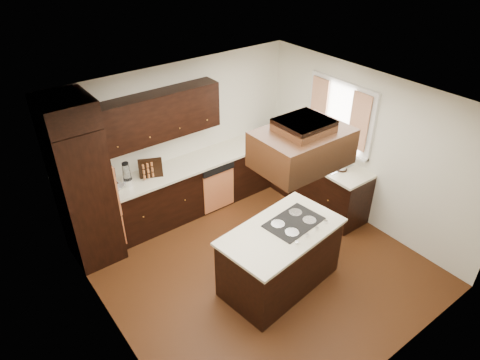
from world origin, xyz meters
The scene contains 30 objects.
floor centered at (0.00, 0.00, -0.01)m, with size 4.20×4.20×0.02m, color #522A12.
ceiling centered at (0.00, 0.00, 2.51)m, with size 4.20×4.20×0.02m, color white.
wall_back centered at (0.00, 2.11, 1.25)m, with size 4.20×0.02×2.50m, color beige.
wall_front centered at (0.00, -2.11, 1.25)m, with size 4.20×0.02×2.50m, color beige.
wall_left centered at (-2.11, 0.00, 1.25)m, with size 0.02×4.20×2.50m, color beige.
wall_right centered at (2.11, 0.00, 1.25)m, with size 0.02×4.20×2.50m, color beige.
oven_column centered at (-1.78, 1.71, 1.06)m, with size 0.65×0.75×2.12m, color black.
wall_oven_face centered at (-1.43, 1.71, 1.12)m, with size 0.05×0.62×0.78m, color #D97946.
base_cabinets_back centered at (0.03, 1.80, 0.44)m, with size 2.93×0.60×0.88m, color black.
base_cabinets_right centered at (1.80, 0.90, 0.44)m, with size 0.60×2.40×0.88m, color black.
countertop_back centered at (0.03, 1.79, 0.90)m, with size 2.93×0.63×0.04m, color beige.
countertop_right centered at (1.79, 0.90, 0.90)m, with size 0.63×2.40×0.04m, color beige.
upper_cabinets centered at (-0.43, 1.93, 1.81)m, with size 2.00×0.34×0.72m, color black.
dishwasher_front centered at (0.33, 1.50, 0.40)m, with size 0.60×0.05×0.72m, color #D97946.
window_frame centered at (2.07, 0.55, 1.65)m, with size 0.06×1.32×1.12m, color silver.
window_pane centered at (2.10, 0.55, 1.65)m, with size 0.00×1.20×1.00m, color white.
curtain_left centered at (2.01, 0.13, 1.70)m, with size 0.02×0.34×0.90m, color beige.
curtain_right centered at (2.01, 0.97, 1.70)m, with size 0.02×0.34×0.90m, color beige.
sink_rim centered at (1.80, 0.55, 0.92)m, with size 0.52×0.84×0.01m, color silver.
island centered at (0.01, -0.41, 0.44)m, with size 1.58×0.86×0.88m, color black.
island_top centered at (0.01, -0.41, 0.90)m, with size 1.64×0.92×0.04m, color beige.
cooktop centered at (0.25, -0.38, 0.93)m, with size 0.75×0.50×0.01m, color black.
range_hood centered at (0.10, -0.55, 2.16)m, with size 1.05×0.72×0.42m, color black.
hood_duct centered at (0.10, -0.55, 2.44)m, with size 0.55×0.50×0.13m, color black.
blender_base centered at (-1.10, 1.79, 0.97)m, with size 0.15×0.15×0.10m, color silver.
blender_pitcher centered at (-1.10, 1.79, 1.15)m, with size 0.13×0.13×0.26m, color silver.
spice_rack centered at (-0.71, 1.80, 1.07)m, with size 0.36×0.09×0.30m, color black.
mixing_bowl centered at (-1.31, 1.80, 0.95)m, with size 0.26×0.26×0.06m, color silver.
soap_bottle centered at (1.74, 1.20, 1.02)m, with size 0.09×0.09×0.19m, color silver.
paper_towel centered at (1.78, 0.14, 1.05)m, with size 0.12×0.12×0.27m, color silver.
Camera 1 is at (-3.01, -3.51, 4.42)m, focal length 32.00 mm.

